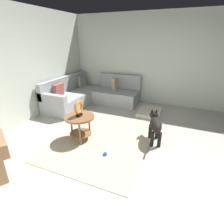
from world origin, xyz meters
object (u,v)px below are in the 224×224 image
Objects in this scene: sectional_couch at (90,95)px; side_table at (80,122)px; dog_bed_mat at (150,112)px; torus_sculpture at (79,108)px; dog at (155,125)px; dog_toy_ball at (105,154)px.

sectional_couch reaches higher than side_table.
side_table reaches higher than dog_bed_mat.
torus_sculpture is (-0.00, -0.00, 0.29)m from side_table.
sectional_couch is at bearing 129.71° from dog.
sectional_couch is 2.20m from torus_sculpture.
side_table is at bearing 151.76° from dog_bed_mat.
side_table is 0.29m from torus_sculpture.
sectional_couch reaches higher than dog_toy_ball.
torus_sculpture reaches higher than dog.
dog is at bearing -69.60° from side_table.
sectional_couch is at bearing 24.19° from side_table.
dog_toy_ball is (-0.30, -0.71, -0.38)m from side_table.
dog is (0.53, -1.43, -0.04)m from side_table.
torus_sculpture is 0.41× the size of dog_bed_mat.
dog_bed_mat is 2.29m from dog_toy_ball.
side_table is 0.75× the size of dog_bed_mat.
dog_toy_ball is (-0.84, 0.72, -0.34)m from dog.
sectional_couch is 2.81× the size of dog_bed_mat.
side_table is 8.07× the size of dog_toy_ball.
sectional_couch reaches higher than dog_bed_mat.
dog reaches higher than dog_bed_mat.
dog_bed_mat is 1.51m from dog.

